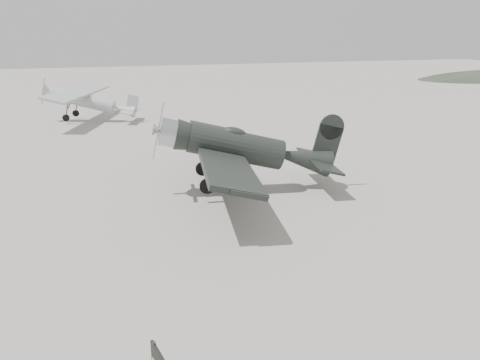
{
  "coord_description": "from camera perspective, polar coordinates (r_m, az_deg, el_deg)",
  "views": [
    {
      "loc": [
        -6.16,
        -13.04,
        6.5
      ],
      "look_at": [
        -1.38,
        1.81,
        1.5
      ],
      "focal_mm": 35.0,
      "sensor_mm": 36.0,
      "label": 1
    }
  ],
  "objects": [
    {
      "name": "lowwing_monoplane",
      "position": [
        19.36,
        0.53,
        3.88
      ],
      "size": [
        7.82,
        10.9,
        3.5
      ],
      "rotation": [
        0.0,
        0.24,
        -0.16
      ],
      "color": "black",
      "rests_on": "ground"
    },
    {
      "name": "ground",
      "position": [
        15.82,
        6.83,
        -6.63
      ],
      "size": [
        160.0,
        160.0,
        0.0
      ],
      "primitive_type": "plane",
      "color": "gray",
      "rests_on": "ground"
    },
    {
      "name": "highwing_monoplane",
      "position": [
        36.78,
        -18.23,
        9.49
      ],
      "size": [
        7.09,
        9.8,
        2.81
      ],
      "rotation": [
        0.0,
        0.23,
        -0.34
      ],
      "color": "#A2A5A8",
      "rests_on": "ground"
    }
  ]
}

